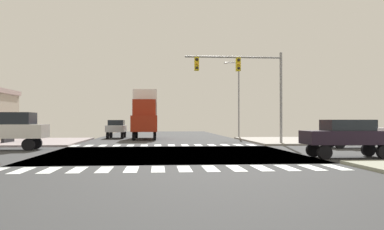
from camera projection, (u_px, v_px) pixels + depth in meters
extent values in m
cube|color=#353638|center=(171.00, 154.00, 22.68)|extent=(14.00, 90.00, 0.05)
cube|color=#353638|center=(171.00, 154.00, 22.68)|extent=(90.00, 12.00, 0.05)
cube|color=gray|center=(314.00, 140.00, 35.74)|extent=(12.00, 12.00, 0.14)
cube|color=gray|center=(9.00, 142.00, 33.54)|extent=(12.00, 12.00, 0.14)
cube|color=white|center=(22.00, 170.00, 14.92)|extent=(0.50, 2.00, 0.01)
cube|color=white|center=(50.00, 170.00, 15.01)|extent=(0.50, 2.00, 0.01)
cube|color=white|center=(77.00, 170.00, 15.09)|extent=(0.50, 2.00, 0.01)
cube|color=white|center=(105.00, 170.00, 15.18)|extent=(0.50, 2.00, 0.01)
cube|color=white|center=(131.00, 169.00, 15.26)|extent=(0.50, 2.00, 0.01)
cube|color=white|center=(158.00, 169.00, 15.34)|extent=(0.50, 2.00, 0.01)
cube|color=white|center=(184.00, 169.00, 15.43)|extent=(0.50, 2.00, 0.01)
cube|color=white|center=(210.00, 168.00, 15.51)|extent=(0.50, 2.00, 0.01)
cube|color=white|center=(236.00, 168.00, 15.60)|extent=(0.50, 2.00, 0.01)
cube|color=white|center=(262.00, 168.00, 15.68)|extent=(0.50, 2.00, 0.01)
cube|color=white|center=(287.00, 168.00, 15.77)|extent=(0.50, 2.00, 0.01)
cube|color=white|center=(312.00, 167.00, 15.85)|extent=(0.50, 2.00, 0.01)
cube|color=white|center=(336.00, 167.00, 15.94)|extent=(0.50, 2.00, 0.01)
cube|color=white|center=(75.00, 146.00, 29.38)|extent=(0.50, 2.00, 0.01)
cube|color=white|center=(89.00, 146.00, 29.47)|extent=(0.50, 2.00, 0.01)
cube|color=white|center=(103.00, 146.00, 29.55)|extent=(0.50, 2.00, 0.01)
cube|color=white|center=(117.00, 146.00, 29.64)|extent=(0.50, 2.00, 0.01)
cube|color=white|center=(131.00, 145.00, 29.72)|extent=(0.50, 2.00, 0.01)
cube|color=white|center=(144.00, 145.00, 29.81)|extent=(0.50, 2.00, 0.01)
cube|color=white|center=(158.00, 145.00, 29.89)|extent=(0.50, 2.00, 0.01)
cube|color=white|center=(171.00, 145.00, 29.98)|extent=(0.50, 2.00, 0.01)
cube|color=white|center=(185.00, 145.00, 30.06)|extent=(0.50, 2.00, 0.01)
cube|color=white|center=(198.00, 145.00, 30.14)|extent=(0.50, 2.00, 0.01)
cube|color=white|center=(212.00, 145.00, 30.23)|extent=(0.50, 2.00, 0.01)
cube|color=white|center=(225.00, 145.00, 30.31)|extent=(0.50, 2.00, 0.01)
cube|color=white|center=(238.00, 145.00, 30.40)|extent=(0.50, 2.00, 0.01)
cube|color=white|center=(251.00, 145.00, 30.48)|extent=(0.50, 2.00, 0.01)
cylinder|color=gray|center=(281.00, 99.00, 30.88)|extent=(0.20, 0.20, 7.03)
cylinder|color=gray|center=(233.00, 57.00, 30.61)|extent=(7.35, 0.14, 0.14)
cube|color=yellow|center=(238.00, 64.00, 30.64)|extent=(0.32, 0.40, 1.00)
sphere|color=black|center=(239.00, 60.00, 30.40)|extent=(0.22, 0.22, 0.22)
sphere|color=orange|center=(239.00, 64.00, 30.39)|extent=(0.22, 0.22, 0.22)
sphere|color=black|center=(239.00, 68.00, 30.39)|extent=(0.22, 0.22, 0.22)
cube|color=yellow|center=(197.00, 64.00, 30.37)|extent=(0.32, 0.40, 1.00)
sphere|color=black|center=(197.00, 59.00, 30.13)|extent=(0.22, 0.22, 0.22)
sphere|color=orange|center=(197.00, 64.00, 30.13)|extent=(0.22, 0.22, 0.22)
sphere|color=black|center=(197.00, 68.00, 30.12)|extent=(0.22, 0.22, 0.22)
cylinder|color=gray|center=(239.00, 100.00, 43.94)|extent=(0.16, 0.16, 8.21)
cylinder|color=gray|center=(232.00, 63.00, 43.93)|extent=(1.40, 0.10, 0.10)
ellipsoid|color=silver|center=(226.00, 63.00, 43.87)|extent=(0.60, 0.32, 0.20)
cube|color=black|center=(8.00, 132.00, 31.70)|extent=(0.24, 2.20, 1.80)
cylinder|color=black|center=(371.00, 142.00, 28.08)|extent=(0.68, 0.26, 0.68)
cylinder|color=black|center=(383.00, 143.00, 26.64)|extent=(0.68, 0.26, 0.68)
cylinder|color=black|center=(330.00, 142.00, 27.83)|extent=(0.68, 0.26, 0.68)
cylinder|color=black|center=(340.00, 143.00, 26.39)|extent=(0.68, 0.26, 0.68)
cube|color=silver|center=(356.00, 133.00, 27.24)|extent=(4.30, 1.80, 0.66)
cube|color=black|center=(356.00, 124.00, 27.25)|extent=(2.24, 1.55, 0.54)
cylinder|color=black|center=(36.00, 143.00, 26.24)|extent=(0.74, 0.26, 0.74)
cylinder|color=black|center=(28.00, 145.00, 24.65)|extent=(0.74, 0.26, 0.74)
cube|color=silver|center=(4.00, 131.00, 25.31)|extent=(5.10, 2.00, 0.86)
cube|color=black|center=(19.00, 118.00, 25.39)|extent=(1.79, 1.76, 0.75)
cylinder|color=black|center=(325.00, 152.00, 19.08)|extent=(0.68, 0.26, 0.68)
cylinder|color=black|center=(313.00, 150.00, 20.52)|extent=(0.68, 0.26, 0.68)
cylinder|color=black|center=(384.00, 152.00, 19.33)|extent=(0.68, 0.26, 0.68)
cylinder|color=black|center=(368.00, 150.00, 20.76)|extent=(0.68, 0.26, 0.68)
cube|color=black|center=(347.00, 137.00, 19.93)|extent=(4.30, 1.80, 0.66)
cube|color=black|center=(347.00, 125.00, 19.94)|extent=(2.24, 1.55, 0.54)
cylinder|color=black|center=(155.00, 136.00, 37.49)|extent=(0.26, 0.80, 0.80)
cylinder|color=black|center=(134.00, 136.00, 37.32)|extent=(0.26, 0.80, 0.80)
cylinder|color=black|center=(155.00, 134.00, 42.36)|extent=(0.26, 0.80, 0.80)
cylinder|color=black|center=(137.00, 134.00, 42.20)|extent=(0.26, 0.80, 0.80)
cube|color=maroon|center=(145.00, 123.00, 39.86)|extent=(2.40, 7.20, 1.49)
cube|color=white|center=(145.00, 103.00, 40.96)|extent=(2.30, 4.18, 2.56)
cube|color=maroon|center=(144.00, 108.00, 37.73)|extent=(2.11, 2.02, 1.49)
cylinder|color=black|center=(122.00, 135.00, 40.40)|extent=(0.26, 0.68, 0.68)
cylinder|color=black|center=(108.00, 135.00, 40.27)|extent=(0.26, 0.68, 0.68)
cylinder|color=black|center=(125.00, 134.00, 43.31)|extent=(0.26, 0.68, 0.68)
cylinder|color=black|center=(111.00, 134.00, 43.19)|extent=(0.26, 0.68, 0.68)
cube|color=#B2BBC2|center=(116.00, 128.00, 41.80)|extent=(1.80, 4.30, 0.66)
cube|color=black|center=(116.00, 123.00, 41.81)|extent=(1.55, 2.24, 0.54)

